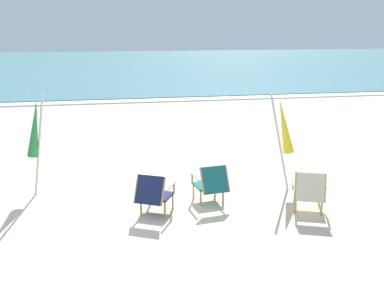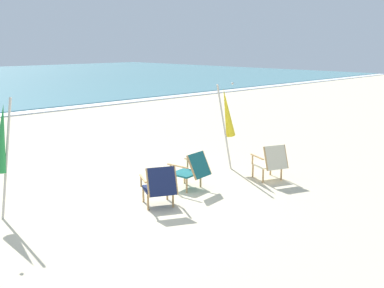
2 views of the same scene
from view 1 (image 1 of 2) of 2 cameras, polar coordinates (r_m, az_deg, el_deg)
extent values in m
plane|color=beige|center=(9.30, -7.28, -6.61)|extent=(80.00, 80.00, 0.00)
cube|color=teal|center=(41.07, -10.18, 9.93)|extent=(80.00, 40.00, 0.10)
cube|color=white|center=(20.90, -9.37, 5.40)|extent=(80.00, 1.10, 0.06)
cube|color=#196066|center=(8.91, 2.07, -5.27)|extent=(0.58, 0.55, 0.04)
cube|color=#196066|center=(8.52, 2.92, -4.57)|extent=(0.52, 0.33, 0.48)
cylinder|color=tan|center=(9.08, 0.19, -5.94)|extent=(0.04, 0.04, 0.32)
cylinder|color=tan|center=(9.23, 2.96, -5.61)|extent=(0.04, 0.04, 0.32)
cylinder|color=tan|center=(8.70, 1.11, -6.89)|extent=(0.04, 0.04, 0.32)
cylinder|color=tan|center=(8.86, 3.98, -6.52)|extent=(0.04, 0.04, 0.32)
cube|color=tan|center=(8.73, 0.40, -4.16)|extent=(0.11, 0.53, 0.02)
cylinder|color=tan|center=(8.93, 0.01, -4.46)|extent=(0.04, 0.04, 0.22)
cube|color=tan|center=(8.91, 3.82, -3.78)|extent=(0.11, 0.53, 0.02)
cylinder|color=tan|center=(9.11, 3.36, -4.08)|extent=(0.04, 0.04, 0.22)
cylinder|color=tan|center=(8.43, 1.30, -4.76)|extent=(0.08, 0.27, 0.48)
cylinder|color=tan|center=(8.61, 4.51, -4.39)|extent=(0.08, 0.27, 0.48)
cube|color=beige|center=(8.75, 14.55, -6.13)|extent=(0.66, 0.64, 0.04)
cube|color=beige|center=(8.36, 14.79, -5.37)|extent=(0.54, 0.38, 0.50)
cylinder|color=tan|center=(8.99, 12.91, -6.54)|extent=(0.04, 0.04, 0.32)
cylinder|color=tan|center=(9.03, 15.89, -6.65)|extent=(0.04, 0.04, 0.32)
cylinder|color=tan|center=(8.59, 13.00, -7.57)|extent=(0.04, 0.04, 0.32)
cylinder|color=tan|center=(8.63, 16.13, -7.69)|extent=(0.04, 0.04, 0.32)
cube|color=tan|center=(8.64, 12.80, -4.74)|extent=(0.23, 0.50, 0.02)
cylinder|color=tan|center=(8.85, 12.72, -5.01)|extent=(0.04, 0.04, 0.22)
cube|color=tan|center=(8.69, 16.50, -4.89)|extent=(0.23, 0.50, 0.02)
cylinder|color=tan|center=(8.90, 16.33, -5.16)|extent=(0.04, 0.04, 0.22)
cylinder|color=tan|center=(8.34, 13.04, -5.29)|extent=(0.12, 0.22, 0.50)
cylinder|color=tan|center=(8.38, 16.54, -5.43)|extent=(0.12, 0.22, 0.50)
cube|color=#19234C|center=(8.41, -4.48, -6.55)|extent=(0.68, 0.66, 0.04)
cube|color=#19234C|center=(8.02, -5.41, -5.85)|extent=(0.55, 0.45, 0.49)
cylinder|color=tan|center=(8.74, -5.40, -6.87)|extent=(0.04, 0.04, 0.32)
cylinder|color=tan|center=(8.58, -2.47, -7.22)|extent=(0.04, 0.04, 0.32)
cylinder|color=tan|center=(8.37, -6.50, -7.90)|extent=(0.04, 0.04, 0.32)
cylinder|color=tan|center=(8.21, -3.46, -8.30)|extent=(0.04, 0.04, 0.32)
cube|color=tan|center=(8.41, -6.35, -4.99)|extent=(0.27, 0.49, 0.02)
cylinder|color=tan|center=(8.61, -5.85, -5.27)|extent=(0.04, 0.04, 0.22)
cube|color=tan|center=(8.22, -2.73, -5.39)|extent=(0.27, 0.49, 0.02)
cylinder|color=tan|center=(8.43, -2.30, -5.67)|extent=(0.04, 0.04, 0.22)
cylinder|color=tan|center=(8.12, -7.09, -5.65)|extent=(0.15, 0.25, 0.49)
cylinder|color=tan|center=(7.94, -3.69, -6.05)|extent=(0.15, 0.25, 0.49)
cylinder|color=#B7B2A8|center=(9.48, 11.06, 0.17)|extent=(0.49, 0.12, 2.06)
cone|color=yellow|center=(9.41, 11.63, 2.28)|extent=(0.49, 0.29, 1.18)
sphere|color=#B7B2A8|center=(9.33, 12.71, 6.28)|extent=(0.06, 0.06, 0.06)
cylinder|color=#B7B2A8|center=(9.51, -18.86, -0.23)|extent=(0.35, 0.08, 2.08)
cone|color=#23843D|center=(9.44, -19.36, 1.89)|extent=(0.41, 0.25, 1.17)
sphere|color=#B7B2A8|center=(9.35, -20.30, 5.91)|extent=(0.06, 0.06, 0.06)
camera|label=2|loc=(4.64, -78.62, -2.56)|focal=42.00mm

